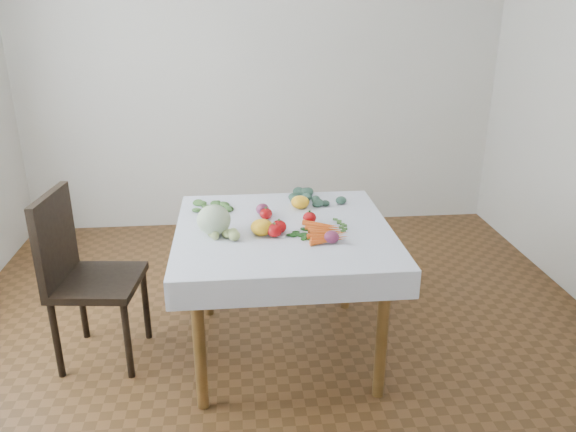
% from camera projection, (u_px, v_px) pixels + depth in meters
% --- Properties ---
extents(ground, '(4.00, 4.00, 0.00)m').
position_uv_depth(ground, '(284.00, 349.00, 3.22)').
color(ground, brown).
extents(back_wall, '(4.00, 0.04, 2.70)m').
position_uv_depth(back_wall, '(261.00, 68.00, 4.59)').
color(back_wall, silver).
rests_on(back_wall, ground).
extents(table, '(1.00, 1.00, 0.75)m').
position_uv_depth(table, '(284.00, 245.00, 2.99)').
color(table, brown).
rests_on(table, ground).
extents(tablecloth, '(1.12, 1.12, 0.01)m').
position_uv_depth(tablecloth, '(284.00, 228.00, 2.95)').
color(tablecloth, white).
rests_on(tablecloth, table).
extents(chair, '(0.48, 0.48, 0.96)m').
position_uv_depth(chair, '(79.00, 268.00, 2.97)').
color(chair, black).
rests_on(chair, ground).
extents(cabbage, '(0.20, 0.20, 0.16)m').
position_uv_depth(cabbage, '(214.00, 220.00, 2.84)').
color(cabbage, '#B6C4A4').
rests_on(cabbage, tablecloth).
extents(tomato_a, '(0.08, 0.08, 0.06)m').
position_uv_depth(tomato_a, '(266.00, 214.00, 3.06)').
color(tomato_a, '#AC0B0E').
rests_on(tomato_a, tablecloth).
extents(tomato_b, '(0.07, 0.07, 0.06)m').
position_uv_depth(tomato_b, '(310.00, 218.00, 3.00)').
color(tomato_b, '#AC0B0E').
rests_on(tomato_b, tablecloth).
extents(tomato_c, '(0.10, 0.10, 0.07)m').
position_uv_depth(tomato_c, '(274.00, 230.00, 2.83)').
color(tomato_c, '#AC0B0E').
rests_on(tomato_c, tablecloth).
extents(tomato_d, '(0.10, 0.10, 0.07)m').
position_uv_depth(tomato_d, '(279.00, 227.00, 2.87)').
color(tomato_d, '#AC0B0E').
rests_on(tomato_d, tablecloth).
extents(heirloom_back, '(0.12, 0.12, 0.07)m').
position_uv_depth(heirloom_back, '(300.00, 202.00, 3.22)').
color(heirloom_back, yellow).
rests_on(heirloom_back, tablecloth).
extents(heirloom_front, '(0.14, 0.14, 0.08)m').
position_uv_depth(heirloom_front, '(262.00, 227.00, 2.85)').
color(heirloom_front, yellow).
rests_on(heirloom_front, tablecloth).
extents(onion_a, '(0.09, 0.09, 0.06)m').
position_uv_depth(onion_a, '(263.00, 209.00, 3.12)').
color(onion_a, '#611B42').
rests_on(onion_a, tablecloth).
extents(onion_b, '(0.09, 0.09, 0.06)m').
position_uv_depth(onion_b, '(332.00, 237.00, 2.76)').
color(onion_b, '#611B42').
rests_on(onion_b, tablecloth).
extents(tomatillo_cluster, '(0.15, 0.10, 0.04)m').
position_uv_depth(tomatillo_cluster, '(224.00, 235.00, 2.80)').
color(tomatillo_cluster, '#ADC572').
rests_on(tomatillo_cluster, tablecloth).
extents(carrot_bunch, '(0.20, 0.30, 0.03)m').
position_uv_depth(carrot_bunch, '(327.00, 232.00, 2.86)').
color(carrot_bunch, orange).
rests_on(carrot_bunch, tablecloth).
extents(kale_bunch, '(0.30, 0.22, 0.04)m').
position_uv_depth(kale_bunch, '(316.00, 197.00, 3.35)').
color(kale_bunch, '#335443').
rests_on(kale_bunch, tablecloth).
extents(basil_bunch, '(0.23, 0.19, 0.01)m').
position_uv_depth(basil_bunch, '(308.00, 234.00, 2.86)').
color(basil_bunch, '#194C17').
rests_on(basil_bunch, tablecloth).
extents(dill_bunch, '(0.21, 0.21, 0.02)m').
position_uv_depth(dill_bunch, '(211.00, 206.00, 3.23)').
color(dill_bunch, '#4D7B38').
rests_on(dill_bunch, tablecloth).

